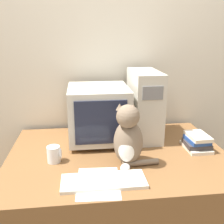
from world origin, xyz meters
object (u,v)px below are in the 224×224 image
object	(u,v)px
mug	(54,154)
crt_monitor	(99,113)
computer_tower	(144,105)
keyboard	(104,181)
pen	(80,177)
book_stack	(197,142)
cat	(128,138)

from	to	relation	value
mug	crt_monitor	bearing A→B (deg)	45.67
crt_monitor	computer_tower	world-z (taller)	computer_tower
computer_tower	keyboard	size ratio (longest dim) A/B	1.11
crt_monitor	pen	bearing A→B (deg)	-105.50
keyboard	mug	world-z (taller)	mug
computer_tower	mug	world-z (taller)	computer_tower
book_stack	mug	xyz separation A→B (m)	(-0.90, -0.07, 0.00)
keyboard	pen	world-z (taller)	keyboard
computer_tower	book_stack	xyz separation A→B (m)	(0.29, -0.25, -0.19)
cat	pen	xyz separation A→B (m)	(-0.27, -0.12, -0.16)
crt_monitor	keyboard	world-z (taller)	crt_monitor
cat	book_stack	xyz separation A→B (m)	(0.48, 0.14, -0.11)
keyboard	pen	xyz separation A→B (m)	(-0.12, 0.06, -0.01)
book_stack	mug	distance (m)	0.90
book_stack	pen	distance (m)	0.80
keyboard	cat	world-z (taller)	cat
crt_monitor	mug	distance (m)	0.43
mug	book_stack	bearing A→B (deg)	4.28
pen	book_stack	bearing A→B (deg)	19.39
pen	mug	distance (m)	0.25
keyboard	book_stack	world-z (taller)	book_stack
crt_monitor	cat	size ratio (longest dim) A/B	1.16
book_stack	pen	xyz separation A→B (m)	(-0.75, -0.26, -0.04)
crt_monitor	pen	xyz separation A→B (m)	(-0.13, -0.48, -0.19)
computer_tower	pen	bearing A→B (deg)	-131.55
mug	keyboard	bearing A→B (deg)	-44.26
crt_monitor	book_stack	distance (m)	0.67
pen	mug	world-z (taller)	mug
computer_tower	cat	world-z (taller)	computer_tower
computer_tower	mug	xyz separation A→B (m)	(-0.60, -0.32, -0.19)
computer_tower	mug	distance (m)	0.71
keyboard	book_stack	size ratio (longest dim) A/B	2.06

